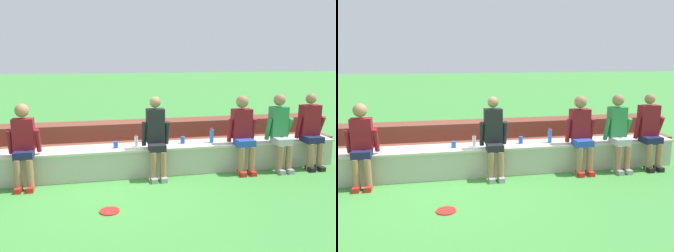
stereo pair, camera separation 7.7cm
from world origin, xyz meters
TOP-DOWN VIEW (x-y plane):
  - ground_plane at (0.00, 0.00)m, footprint 80.00×80.00m
  - stone_seating_wall at (0.00, 0.28)m, footprint 8.69×0.59m
  - brick_bleachers at (0.00, 1.52)m, footprint 9.94×1.14m
  - person_left_of_center at (-1.32, -0.01)m, footprint 0.51×0.49m
  - person_center at (0.83, 0.00)m, footprint 0.49×0.51m
  - person_right_of_center at (2.44, 0.01)m, footprint 0.54×0.55m
  - person_far_right at (3.16, -0.02)m, footprint 0.50×0.55m
  - person_rightmost_edge at (3.80, -0.03)m, footprint 0.55×0.50m
  - water_bottle_mid_left at (1.93, 0.26)m, footprint 0.07×0.07m
  - water_bottle_mid_right at (0.51, 0.25)m, footprint 0.07×0.07m
  - plastic_cup_right_end at (1.38, 0.31)m, footprint 0.08×0.08m
  - plastic_cup_left_end at (0.15, 0.23)m, footprint 0.09×0.09m
  - frisbee at (-0.05, -1.24)m, footprint 0.28×0.28m

SIDE VIEW (x-z plane):
  - ground_plane at x=0.00m, z-range 0.00..0.00m
  - frisbee at x=-0.05m, z-range 0.00..0.02m
  - stone_seating_wall at x=0.00m, z-range 0.02..0.53m
  - brick_bleachers at x=0.00m, z-range -0.06..0.65m
  - plastic_cup_left_end at x=0.15m, z-range 0.51..0.63m
  - plastic_cup_right_end at x=1.38m, z-range 0.51..0.64m
  - water_bottle_mid_right at x=0.51m, z-range 0.51..0.72m
  - water_bottle_mid_left at x=1.93m, z-range 0.51..0.78m
  - person_left_of_center at x=-1.32m, z-range 0.05..1.42m
  - person_center at x=0.83m, z-range 0.04..1.46m
  - person_rightmost_edge at x=3.80m, z-range 0.04..1.46m
  - person_far_right at x=3.16m, z-range 0.05..1.46m
  - person_right_of_center at x=2.44m, z-range 0.06..1.46m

